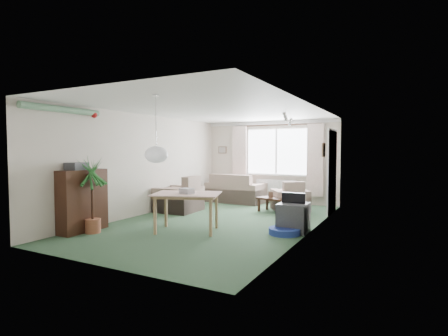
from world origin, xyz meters
The scene contains 25 objects.
ground centered at (0.00, 0.00, 0.00)m, with size 6.50×6.50×0.00m, color #2F4F35.
window centered at (0.20, 3.23, 1.50)m, with size 1.80×0.03×1.30m, color white.
curtain_rod centered at (0.20, 3.15, 2.27)m, with size 2.60×0.03×0.03m, color black.
curtain_left centered at (-0.95, 3.13, 1.27)m, with size 0.45×0.08×2.00m, color beige.
curtain_right centered at (1.35, 3.13, 1.27)m, with size 0.45×0.08×2.00m, color beige.
radiator centered at (0.20, 3.19, 0.40)m, with size 1.20×0.10×0.55m, color white.
doorway centered at (1.99, 2.20, 1.00)m, with size 0.03×0.95×2.00m, color black.
pendant_lamp centered at (0.20, -2.30, 1.48)m, with size 0.36×0.36×0.36m, color white.
tinsel_garland centered at (-1.92, -2.30, 2.28)m, with size 1.60×1.60×0.12m, color #196626.
bauble_cluster_a centered at (1.30, 0.90, 2.22)m, with size 0.20×0.20×0.20m, color silver.
bauble_cluster_b centered at (1.60, -0.30, 2.22)m, with size 0.20×0.20×0.20m, color silver.
wall_picture_back centered at (-1.60, 3.23, 1.55)m, with size 0.28×0.03×0.22m, color brown.
wall_picture_right centered at (1.98, 1.20, 1.55)m, with size 0.03×0.24×0.30m, color brown.
sofa centered at (-0.89, 2.75, 0.42)m, with size 1.68×0.89×0.84m, color beige.
armchair_corner centered at (0.95, 2.15, 0.38)m, with size 0.85×0.81×0.76m, color #BDB78F.
armchair_left centered at (-1.50, 0.69, 0.45)m, with size 1.00×0.95×0.90m, color #BFB890.
coffee_table centered at (0.69, 1.69, 0.18)m, with size 0.80×0.45×0.36m, color black.
photo_frame centered at (0.61, 1.64, 0.44)m, with size 0.12×0.02×0.16m, color brown.
bookshelf centered at (-1.84, -1.97, 0.59)m, with size 0.32×0.96×1.18m, color black.
hifi_box centered at (-1.84, -2.09, 1.25)m, with size 0.28×0.35×0.14m, color #3C3D42.
houseplant centered at (-1.58, -1.96, 0.71)m, with size 0.61×0.61×1.42m, color #1F5A20.
dining_table centered at (-0.09, -1.04, 0.35)m, with size 1.14×0.76×0.71m, color #A87E5B.
gift_box centered at (-0.07, -1.07, 0.77)m, with size 0.25×0.18×0.12m, color silver.
tv_cube centered at (1.70, -0.09, 0.27)m, with size 0.54×0.59×0.54m, color #404045.
pet_bed centered at (1.63, -0.40, 0.06)m, with size 0.58×0.58×0.12m, color #202696.
Camera 1 is at (3.60, -6.54, 1.55)m, focal length 28.00 mm.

